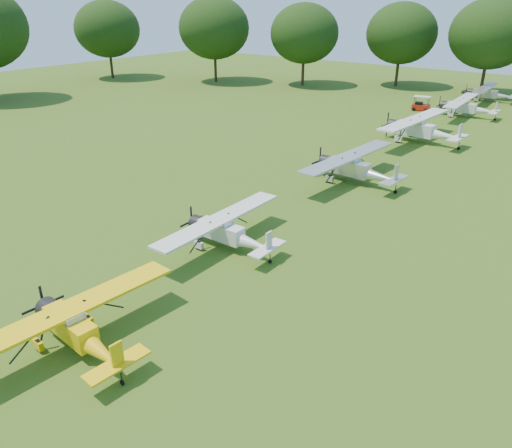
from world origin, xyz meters
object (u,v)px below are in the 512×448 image
Objects in this scene: aircraft_6 at (466,106)px; aircraft_7 at (489,93)px; aircraft_3 at (227,231)px; aircraft_5 at (421,128)px; golf_cart at (421,106)px; aircraft_2 at (76,328)px; aircraft_4 at (355,167)px.

aircraft_7 is (-0.32, 11.40, -0.06)m from aircraft_6.
aircraft_5 reaches higher than aircraft_3.
golf_cart is at bearing 96.15° from aircraft_3.
aircraft_2 reaches higher than aircraft_3.
aircraft_2 is 0.86× the size of aircraft_4.
golf_cart is at bearing 114.20° from aircraft_5.
aircraft_6 is (0.16, 14.09, -0.18)m from aircraft_5.
aircraft_6 is at bearing 88.85° from aircraft_3.
aircraft_5 is 1.21× the size of aircraft_7.
aircraft_3 is 14.00m from aircraft_4.
aircraft_5 is at bearing 95.69° from aircraft_2.
golf_cart is (-5.72, 52.79, -0.51)m from aircraft_2.
aircraft_3 is 28.05m from aircraft_5.
aircraft_2 is at bearing -85.14° from aircraft_5.
aircraft_2 is at bearing -84.80° from aircraft_3.
aircraft_6 is at bearing 94.45° from aircraft_4.
aircraft_2 is at bearing -93.28° from aircraft_7.
aircraft_5 is 14.10m from aircraft_6.
aircraft_4 reaches higher than golf_cart.
aircraft_2 is 63.85m from aircraft_7.
aircraft_7 is (-0.61, 63.85, 0.08)m from aircraft_2.
aircraft_6 reaches higher than aircraft_2.
golf_cart is at bearing 105.22° from aircraft_4.
aircraft_3 is (-0.98, 10.31, -0.00)m from aircraft_2.
golf_cart is (-4.74, 42.48, -0.50)m from aircraft_3.
aircraft_2 is 24.29m from aircraft_4.
aircraft_2 is at bearing -93.58° from golf_cart.
aircraft_7 is (-0.34, 39.56, -0.10)m from aircraft_4.
aircraft_4 is 1.04× the size of aircraft_6.
aircraft_2 reaches higher than golf_cart.
aircraft_5 is at bearing 95.15° from aircraft_4.
aircraft_5 is at bearing -93.06° from aircraft_6.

